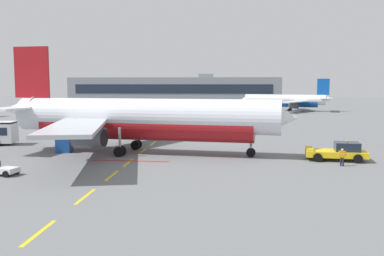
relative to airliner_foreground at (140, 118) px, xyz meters
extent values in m
plane|color=slate|center=(22.02, 13.00, -3.95)|extent=(400.00, 400.00, 0.00)
cube|color=yellow|center=(0.02, -26.02, -3.95)|extent=(0.24, 4.00, 0.01)
cube|color=yellow|center=(0.02, -18.74, -3.95)|extent=(0.24, 4.00, 0.01)
cube|color=yellow|center=(0.02, -11.94, -3.95)|extent=(0.24, 4.00, 0.01)
cube|color=yellow|center=(0.02, -6.00, -3.95)|extent=(0.24, 4.00, 0.01)
cube|color=yellow|center=(0.02, 1.04, -3.95)|extent=(0.24, 4.00, 0.01)
cube|color=yellow|center=(0.02, 7.97, -3.95)|extent=(0.24, 4.00, 0.01)
cube|color=yellow|center=(0.02, 13.82, -3.95)|extent=(0.24, 4.00, 0.01)
cube|color=yellow|center=(0.02, 21.02, -3.95)|extent=(0.24, 4.00, 0.01)
cube|color=yellow|center=(0.02, 27.07, -3.95)|extent=(0.24, 4.00, 0.01)
cube|color=yellow|center=(0.02, 34.05, -3.95)|extent=(0.24, 4.00, 0.01)
cube|color=yellow|center=(0.02, 41.21, -3.95)|extent=(0.24, 4.00, 0.01)
cube|color=yellow|center=(0.02, 48.07, -3.95)|extent=(0.24, 4.00, 0.01)
cube|color=yellow|center=(0.02, 53.67, -3.95)|extent=(0.24, 4.00, 0.01)
cube|color=yellow|center=(0.02, 59.98, -3.95)|extent=(0.24, 4.00, 0.01)
cube|color=#B21414|center=(0.02, -5.00, -3.95)|extent=(8.00, 0.40, 0.01)
cylinder|color=silver|center=(0.58, -0.08, 0.35)|extent=(30.34, 7.65, 3.80)
cylinder|color=maroon|center=(0.58, -0.08, -0.69)|extent=(24.75, 6.63, 3.50)
cone|color=silver|center=(15.50, -2.02, 0.35)|extent=(3.95, 4.14, 3.72)
cone|color=silver|center=(-15.04, 1.96, 0.83)|extent=(4.58, 3.74, 3.23)
cube|color=#192333|center=(14.46, -1.88, 1.02)|extent=(1.95, 3.03, 0.60)
cube|color=maroon|center=(-13.30, 1.73, 5.25)|extent=(4.41, 0.92, 6.00)
cube|color=silver|center=(-13.58, 4.99, 1.11)|extent=(4.00, 6.76, 0.24)
cube|color=silver|center=(-14.41, -1.35, 1.11)|extent=(4.00, 6.76, 0.24)
cube|color=#B7BCC6|center=(-2.26, 8.87, -0.12)|extent=(11.93, 17.34, 0.36)
cube|color=#B7BCC6|center=(-4.46, -7.99, -0.12)|extent=(8.20, 17.62, 0.36)
cylinder|color=#4C4F54|center=(-2.80, 5.91, -1.57)|extent=(3.44, 2.50, 2.10)
cylinder|color=black|center=(-1.21, 5.70, -1.57)|extent=(0.35, 1.79, 1.79)
cylinder|color=#4C4F54|center=(-4.22, -5.00, -1.57)|extent=(3.44, 2.50, 2.10)
cylinder|color=black|center=(-2.63, -5.20, -1.57)|extent=(0.35, 1.79, 1.79)
cylinder|color=gray|center=(12.38, -1.61, -2.12)|extent=(0.28, 0.28, 2.67)
cylinder|color=black|center=(12.38, -1.61, -3.45)|extent=(1.02, 0.41, 0.99)
cylinder|color=gray|center=(-1.07, 2.76, -2.09)|extent=(0.28, 0.28, 2.61)
cylinder|color=black|center=(-1.02, 3.11, -3.40)|extent=(1.14, 0.49, 1.10)
cylinder|color=black|center=(-1.11, 2.41, -3.40)|extent=(1.14, 0.49, 1.10)
cylinder|color=gray|center=(-1.74, -2.40, -2.09)|extent=(0.28, 0.28, 2.61)
cylinder|color=black|center=(-1.69, -2.05, -3.40)|extent=(1.14, 0.49, 1.10)
cylinder|color=black|center=(-1.78, -2.74, -3.40)|extent=(1.14, 0.49, 1.10)
cube|color=yellow|center=(21.01, -2.73, -3.25)|extent=(6.28, 3.46, 0.60)
cube|color=#192333|center=(22.08, -2.86, -2.50)|extent=(2.62, 2.38, 0.90)
cube|color=yellow|center=(18.38, -2.44, -2.83)|extent=(0.98, 2.58, 0.24)
sphere|color=orange|center=(22.08, -2.86, -1.95)|extent=(0.16, 0.16, 0.16)
cylinder|color=black|center=(18.94, -3.91, -3.50)|extent=(0.94, 0.50, 0.90)
cylinder|color=black|center=(19.26, -1.13, -3.50)|extent=(0.94, 0.50, 0.90)
cylinder|color=black|center=(22.76, -4.34, -3.50)|extent=(0.94, 0.50, 0.90)
cylinder|color=black|center=(23.07, -1.56, -3.50)|extent=(0.94, 0.50, 0.90)
cylinder|color=white|center=(26.25, 78.43, -0.67)|extent=(22.97, 8.27, 2.90)
cylinder|color=#0F479E|center=(26.25, 78.43, -1.47)|extent=(18.77, 7.03, 2.66)
cone|color=white|center=(15.11, 81.15, -0.67)|extent=(3.27, 3.39, 2.84)
cone|color=white|center=(37.91, 75.57, -0.31)|extent=(3.69, 3.15, 2.46)
cube|color=#192333|center=(15.89, 80.96, -0.17)|extent=(1.70, 2.40, 0.46)
cube|color=#0F479E|center=(36.61, 75.89, 3.06)|extent=(3.32, 1.06, 4.57)
cube|color=white|center=(36.55, 73.39, -0.09)|extent=(3.53, 5.32, 0.18)
cube|color=white|center=(37.71, 78.13, -0.09)|extent=(3.53, 5.32, 0.18)
cube|color=#B7BCC6|center=(27.65, 71.41, -1.03)|extent=(10.13, 12.85, 0.27)
cube|color=#B7BCC6|center=(30.73, 84.00, -1.03)|extent=(4.89, 13.25, 0.27)
cylinder|color=#4C4F54|center=(28.31, 73.61, -2.14)|extent=(2.75, 2.13, 1.60)
cylinder|color=black|center=(27.12, 73.90, -2.14)|extent=(0.41, 1.34, 1.36)
cylinder|color=#4C4F54|center=(30.30, 81.75, -2.14)|extent=(2.75, 2.13, 1.60)
cylinder|color=black|center=(29.12, 82.04, -2.14)|extent=(0.41, 1.34, 1.36)
cylinder|color=gray|center=(17.44, 80.58, -2.56)|extent=(0.21, 0.21, 2.03)
cylinder|color=black|center=(17.44, 80.58, -3.57)|extent=(0.78, 0.39, 0.75)
cylinder|color=gray|center=(27.26, 76.14, -2.54)|extent=(0.21, 0.21, 1.99)
cylinder|color=black|center=(27.20, 75.88, -3.53)|extent=(0.88, 0.46, 0.84)
cylinder|color=black|center=(27.32, 76.40, -3.53)|extent=(0.88, 0.46, 0.84)
cylinder|color=gray|center=(28.20, 79.99, -2.54)|extent=(0.21, 0.21, 1.99)
cylinder|color=black|center=(28.14, 79.73, -3.53)|extent=(0.88, 0.46, 0.84)
cylinder|color=black|center=(28.27, 80.25, -3.53)|extent=(0.88, 0.46, 0.84)
cylinder|color=black|center=(-19.60, 6.26, -3.45)|extent=(1.03, 0.45, 1.00)
cube|color=silver|center=(-9.43, -12.59, -3.49)|extent=(2.81, 1.84, 0.44)
cylinder|color=black|center=(-8.41, -12.06, -3.67)|extent=(0.58, 0.28, 0.56)
cylinder|color=black|center=(-8.66, -13.44, -3.67)|extent=(0.58, 0.28, 0.56)
cylinder|color=#191E38|center=(20.91, -5.97, -3.53)|extent=(0.16, 0.16, 0.84)
cylinder|color=#191E38|center=(20.73, -5.82, -3.53)|extent=(0.16, 0.16, 0.84)
cube|color=orange|center=(20.82, -5.90, -2.80)|extent=(0.49, 0.22, 0.63)
cube|color=silver|center=(20.82, -5.90, -2.76)|extent=(0.50, 0.23, 0.06)
sphere|color=beige|center=(20.82, -5.90, -2.37)|extent=(0.23, 0.23, 0.23)
cylinder|color=orange|center=(21.11, -5.93, -2.76)|extent=(0.09, 0.09, 0.57)
cylinder|color=orange|center=(20.52, -5.86, -2.76)|extent=(0.09, 0.09, 0.57)
cube|color=#194C9E|center=(-8.86, -0.14, -3.15)|extent=(1.72, 1.68, 1.60)
cube|color=silver|center=(-8.86, -0.14, -3.15)|extent=(1.62, 0.17, 1.36)
cube|color=gray|center=(-13.04, 135.17, 1.30)|extent=(88.60, 19.10, 10.49)
cube|color=#192333|center=(-13.04, 125.56, 1.82)|extent=(81.51, 0.12, 3.78)
cube|color=gray|center=(0.25, 135.17, 7.34)|extent=(6.00, 5.00, 1.60)
camera|label=1|loc=(9.94, -46.89, 3.88)|focal=39.62mm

